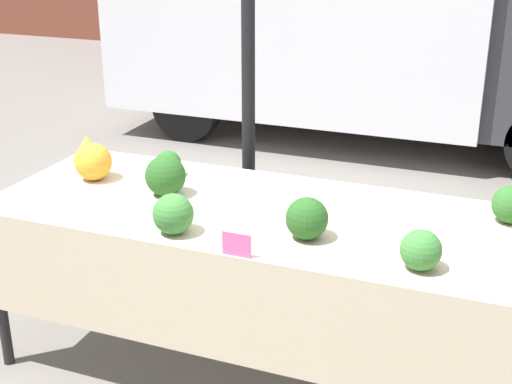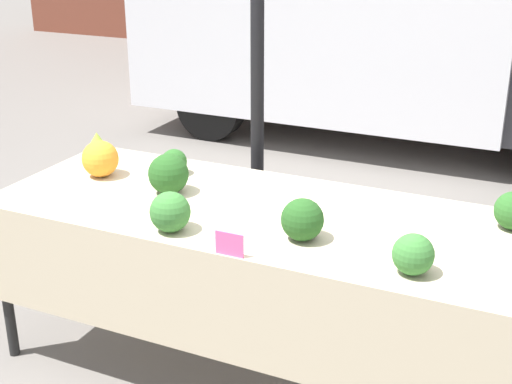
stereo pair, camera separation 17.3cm
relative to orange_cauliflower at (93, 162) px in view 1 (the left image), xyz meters
The scene contains 12 objects.
ground_plane 1.25m from the orange_cauliflower, ahead, with size 40.00×40.00×0.00m, color slate.
tent_pole 0.94m from the orange_cauliflower, 49.56° to the left, with size 0.07×0.07×2.63m.
market_table 0.89m from the orange_cauliflower, ahead, with size 2.36×0.93×0.81m.
orange_cauliflower is the anchor object (origin of this frame).
romanesco_head 0.32m from the orange_cauliflower, 129.30° to the left, with size 0.16×0.16×0.13m.
broccoli_head_0 1.19m from the orange_cauliflower, 12.87° to the right, with size 0.17×0.17×0.17m.
broccoli_head_1 0.42m from the orange_cauliflower, ahead, with size 0.19×0.19×0.19m.
broccoli_head_2 1.66m from the orange_cauliflower, 12.71° to the right, with size 0.15×0.15×0.15m.
broccoli_head_3 0.76m from the orange_cauliflower, 32.61° to the right, with size 0.17×0.17×0.17m.
broccoli_head_4 0.36m from the orange_cauliflower, 29.45° to the left, with size 0.13×0.13×0.13m.
broccoli_head_5 1.91m from the orange_cauliflower, ahead, with size 0.16×0.16×0.16m.
price_sign 1.09m from the orange_cauliflower, 28.04° to the right, with size 0.12×0.01×0.09m.
Camera 1 is at (1.04, -2.66, 2.02)m, focal length 50.00 mm.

